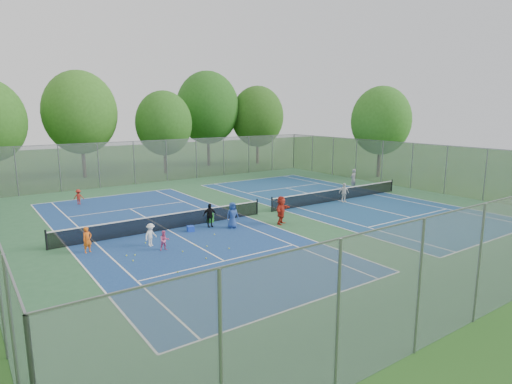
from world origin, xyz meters
TOP-DOWN VIEW (x-y plane):
  - ground at (0.00, 0.00)m, footprint 120.00×120.00m
  - court_pad at (0.00, 0.00)m, footprint 32.00×32.00m
  - court_left at (-7.00, 0.00)m, footprint 10.97×23.77m
  - court_right at (7.00, 0.00)m, footprint 10.97×23.77m
  - net_left at (-7.00, 0.00)m, footprint 12.87×0.10m
  - net_right at (7.00, 0.00)m, footprint 12.87×0.10m
  - fence_north at (0.00, 16.00)m, footprint 32.00×0.10m
  - fence_east at (16.00, 0.00)m, footprint 0.10×32.00m
  - tree_nl at (-6.00, 23.00)m, footprint 7.20×7.20m
  - tree_nc at (2.00, 21.00)m, footprint 6.00×6.00m
  - tree_nr at (9.00, 24.00)m, footprint 7.60×7.60m
  - tree_ne at (15.00, 22.00)m, footprint 6.60×6.60m
  - tree_side_e at (19.00, 6.00)m, footprint 6.00×6.00m
  - ball_crate at (-6.05, -1.09)m, footprint 0.46×0.46m
  - ball_hopper at (-4.16, -0.02)m, footprint 0.36×0.36m
  - student_a at (-11.80, -1.53)m, footprint 0.55×0.45m
  - student_b at (-8.60, -3.34)m, footprint 0.53×0.44m
  - student_c at (-8.90, -2.32)m, footprint 0.89×0.74m
  - student_d at (-4.69, -0.89)m, footprint 0.88×0.48m
  - student_e at (-3.69, -1.85)m, footprint 0.81×0.57m
  - student_f at (-0.80, -2.80)m, footprint 1.67×1.21m
  - child_far_baseline at (-9.56, 10.00)m, footprint 0.84×0.67m
  - instructor at (11.72, 2.83)m, footprint 0.72×0.56m
  - teen_court_b at (6.94, -0.60)m, footprint 0.91×0.53m
  - tennis_ball_0 at (-9.00, -1.78)m, footprint 0.07×0.07m
  - tennis_ball_1 at (-10.44, -4.02)m, footprint 0.07×0.07m
  - tennis_ball_2 at (-5.31, -2.52)m, footprint 0.07×0.07m
  - tennis_ball_3 at (-8.02, -4.16)m, footprint 0.07×0.07m
  - tennis_ball_4 at (-10.10, -3.30)m, footprint 0.07×0.07m
  - tennis_ball_5 at (-6.66, -4.13)m, footprint 0.07×0.07m
  - tennis_ball_6 at (-5.91, -5.06)m, footprint 0.07×0.07m
  - tennis_ball_7 at (-3.49, -1.70)m, footprint 0.07×0.07m
  - tennis_ball_8 at (-7.08, -3.61)m, footprint 0.07×0.07m
  - tennis_ball_9 at (-7.55, -5.67)m, footprint 0.07×0.07m
  - tennis_ball_10 at (-10.46, -3.15)m, footprint 0.07×0.07m
  - tennis_ball_11 at (-9.35, -6.48)m, footprint 0.07×0.07m

SIDE VIEW (x-z plane):
  - ground at x=0.00m, z-range 0.00..0.00m
  - court_pad at x=0.00m, z-range 0.00..0.01m
  - court_left at x=-7.00m, z-range 0.01..0.02m
  - court_right at x=7.00m, z-range 0.01..0.02m
  - tennis_ball_0 at x=-9.00m, z-range 0.00..0.07m
  - tennis_ball_1 at x=-10.44m, z-range 0.00..0.07m
  - tennis_ball_2 at x=-5.31m, z-range 0.00..0.07m
  - tennis_ball_3 at x=-8.02m, z-range 0.00..0.07m
  - tennis_ball_4 at x=-10.10m, z-range 0.00..0.07m
  - tennis_ball_5 at x=-6.66m, z-range 0.00..0.07m
  - tennis_ball_6 at x=-5.91m, z-range 0.00..0.07m
  - tennis_ball_7 at x=-3.49m, z-range 0.00..0.07m
  - tennis_ball_8 at x=-7.08m, z-range 0.00..0.07m
  - tennis_ball_9 at x=-7.55m, z-range 0.00..0.07m
  - tennis_ball_10 at x=-10.46m, z-range 0.00..0.07m
  - tennis_ball_11 at x=-9.35m, z-range 0.00..0.07m
  - ball_crate at x=-6.05m, z-range 0.00..0.32m
  - ball_hopper at x=-4.16m, z-range 0.00..0.61m
  - net_left at x=-7.00m, z-range 0.00..0.91m
  - net_right at x=7.00m, z-range 0.00..0.91m
  - student_b at x=-8.60m, z-range 0.00..1.01m
  - child_far_baseline at x=-9.56m, z-range 0.00..1.13m
  - student_c at x=-8.90m, z-range 0.00..1.19m
  - student_a at x=-11.80m, z-range 0.00..1.30m
  - student_d at x=-4.69m, z-range 0.00..1.43m
  - teen_court_b at x=6.94m, z-range 0.00..1.46m
  - student_e at x=-3.69m, z-range 0.00..1.56m
  - student_f at x=-0.80m, z-range 0.00..1.74m
  - instructor at x=11.72m, z-range 0.00..1.75m
  - fence_north at x=0.00m, z-range 0.00..4.00m
  - fence_east at x=16.00m, z-range 0.00..4.00m
  - tree_nc at x=2.00m, z-range 0.97..9.82m
  - tree_side_e at x=19.00m, z-range 1.14..10.34m
  - tree_ne at x=15.00m, z-range 1.08..10.85m
  - tree_nl at x=-6.00m, z-range 1.20..11.89m
  - tree_nr at x=9.00m, z-range 1.33..12.75m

